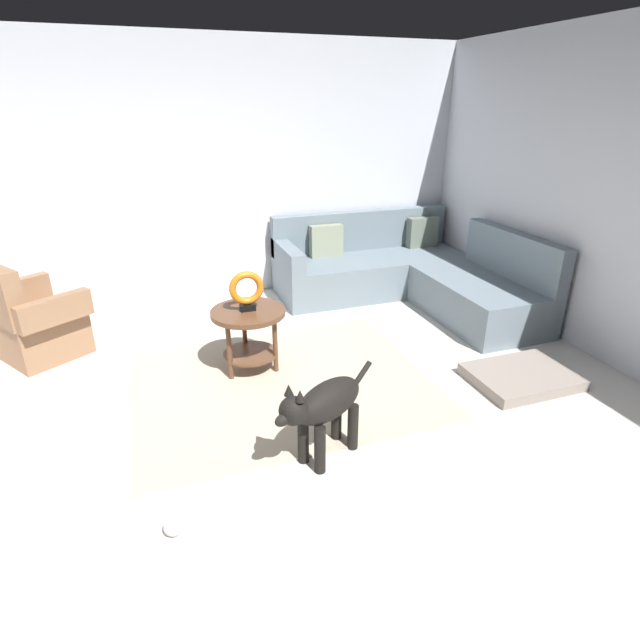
% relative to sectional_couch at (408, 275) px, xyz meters
% --- Properties ---
extents(ground_plane, '(6.00, 6.00, 0.10)m').
position_rel_sectional_couch_xyz_m(ground_plane, '(-1.99, -2.02, -0.34)').
color(ground_plane, silver).
extents(wall_back, '(6.00, 0.12, 2.70)m').
position_rel_sectional_couch_xyz_m(wall_back, '(-1.99, 0.92, 1.06)').
color(wall_back, silver).
rests_on(wall_back, ground_plane).
extents(area_rug, '(2.30, 1.90, 0.01)m').
position_rel_sectional_couch_xyz_m(area_rug, '(-1.84, -1.32, -0.28)').
color(area_rug, '#BCAD93').
rests_on(area_rug, ground_plane).
extents(sectional_couch, '(2.20, 2.25, 0.88)m').
position_rel_sectional_couch_xyz_m(sectional_couch, '(0.00, 0.00, 0.00)').
color(sectional_couch, slate).
rests_on(sectional_couch, ground_plane).
extents(armchair, '(0.94, 1.00, 0.88)m').
position_rel_sectional_couch_xyz_m(armchair, '(-3.71, -0.17, 0.03)').
color(armchair, '#936B4C').
rests_on(armchair, ground_plane).
extents(side_table, '(0.60, 0.60, 0.54)m').
position_rel_sectional_couch_xyz_m(side_table, '(-2.01, -1.02, 0.13)').
color(side_table, brown).
rests_on(side_table, ground_plane).
extents(torus_sculpture, '(0.28, 0.08, 0.33)m').
position_rel_sectional_couch_xyz_m(torus_sculpture, '(-2.01, -1.02, 0.42)').
color(torus_sculpture, black).
rests_on(torus_sculpture, side_table).
extents(dog_bed_mat, '(0.80, 0.60, 0.09)m').
position_rel_sectional_couch_xyz_m(dog_bed_mat, '(-0.01, -1.94, -0.24)').
color(dog_bed_mat, gray).
rests_on(dog_bed_mat, ground_plane).
extents(dog, '(0.77, 0.45, 0.63)m').
position_rel_sectional_couch_xyz_m(dog, '(-1.82, -2.30, 0.09)').
color(dog, black).
rests_on(dog, ground_plane).
extents(dog_toy_ball, '(0.11, 0.11, 0.11)m').
position_rel_sectional_couch_xyz_m(dog_toy_ball, '(-2.76, -2.62, -0.24)').
color(dog_toy_ball, silver).
rests_on(dog_toy_ball, ground_plane).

